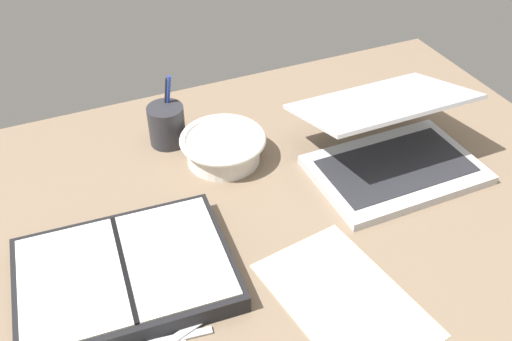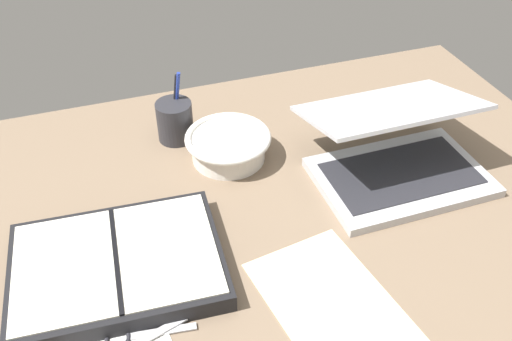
% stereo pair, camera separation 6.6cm
% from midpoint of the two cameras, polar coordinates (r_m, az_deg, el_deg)
% --- Properties ---
extents(desk_top, '(1.40, 1.00, 0.02)m').
position_cam_midpoint_polar(desk_top, '(1.04, 2.26, -5.64)').
color(desk_top, '#75604C').
rests_on(desk_top, ground).
extents(laptop, '(0.33, 0.30, 0.16)m').
position_cam_midpoint_polar(laptop, '(1.15, 15.47, 1.69)').
color(laptop, '#B7B7BC').
rests_on(laptop, desk_top).
extents(bowl, '(0.18, 0.18, 0.06)m').
position_cam_midpoint_polar(bowl, '(1.16, -1.23, 2.50)').
color(bowl, silver).
rests_on(bowl, desk_top).
extents(pen_cup, '(0.08, 0.08, 0.15)m').
position_cam_midpoint_polar(pen_cup, '(1.22, -6.59, 4.96)').
color(pen_cup, '#28282D').
rests_on(pen_cup, desk_top).
extents(planner, '(0.36, 0.27, 0.04)m').
position_cam_midpoint_polar(planner, '(0.96, -11.76, -9.32)').
color(planner, black).
rests_on(planner, desk_top).
extents(paper_sheet_front, '(0.22, 0.30, 0.00)m').
position_cam_midpoint_polar(paper_sheet_front, '(0.93, 9.74, -13.13)').
color(paper_sheet_front, '#F4EFB2').
rests_on(paper_sheet_front, desk_top).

